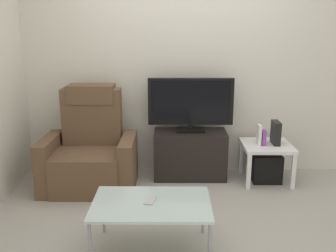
{
  "coord_description": "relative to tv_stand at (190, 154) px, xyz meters",
  "views": [
    {
      "loc": [
        -0.16,
        -3.36,
        1.72
      ],
      "look_at": [
        -0.19,
        0.5,
        0.7
      ],
      "focal_mm": 41.36,
      "sensor_mm": 36.0,
      "label": 1
    }
  ],
  "objects": [
    {
      "name": "game_console",
      "position": [
        0.94,
        -0.09,
        0.28
      ],
      "size": [
        0.07,
        0.2,
        0.26
      ],
      "primitive_type": "cube",
      "color": "black",
      "rests_on": "side_table"
    },
    {
      "name": "tv_stand",
      "position": [
        0.0,
        0.0,
        0.0
      ],
      "size": [
        0.82,
        0.42,
        0.54
      ],
      "color": "black",
      "rests_on": "ground"
    },
    {
      "name": "television",
      "position": [
        0.0,
        0.02,
        0.59
      ],
      "size": [
        0.95,
        0.2,
        0.61
      ],
      "color": "black",
      "rests_on": "tv_stand"
    },
    {
      "name": "wall_back",
      "position": [
        -0.06,
        0.27,
        1.03
      ],
      "size": [
        6.4,
        0.06,
        2.6
      ],
      "primitive_type": "cube",
      "color": "beige",
      "rests_on": "ground"
    },
    {
      "name": "side_table",
      "position": [
        0.85,
        -0.1,
        0.09
      ],
      "size": [
        0.54,
        0.54,
        0.43
      ],
      "color": "white",
      "rests_on": "ground"
    },
    {
      "name": "subwoofer_box",
      "position": [
        0.85,
        -0.1,
        -0.11
      ],
      "size": [
        0.32,
        0.32,
        0.32
      ],
      "primitive_type": "cube",
      "color": "black",
      "rests_on": "ground"
    },
    {
      "name": "recliner_armchair",
      "position": [
        -1.09,
        -0.26,
        0.1
      ],
      "size": [
        0.98,
        0.78,
        1.08
      ],
      "rotation": [
        0.0,
        0.0,
        -0.05
      ],
      "color": "brown",
      "rests_on": "ground"
    },
    {
      "name": "cell_phone",
      "position": [
        -0.37,
        -1.51,
        0.14
      ],
      "size": [
        0.1,
        0.16,
        0.01
      ],
      "primitive_type": "cube",
      "rotation": [
        0.0,
        0.0,
        -0.21
      ],
      "color": "#B7B7BC",
      "rests_on": "coffee_table"
    },
    {
      "name": "book_middle",
      "position": [
        0.8,
        -0.12,
        0.24
      ],
      "size": [
        0.04,
        0.12,
        0.17
      ],
      "primitive_type": "cube",
      "color": "purple",
      "rests_on": "side_table"
    },
    {
      "name": "coffee_table",
      "position": [
        -0.37,
        -1.53,
        0.11
      ],
      "size": [
        0.9,
        0.6,
        0.41
      ],
      "color": "#B2C6C1",
      "rests_on": "ground"
    },
    {
      "name": "ground_plane",
      "position": [
        -0.06,
        -0.86,
        -0.27
      ],
      "size": [
        6.4,
        6.4,
        0.0
      ],
      "primitive_type": "plane",
      "color": "#9E998E"
    },
    {
      "name": "book_leftmost",
      "position": [
        0.75,
        -0.12,
        0.27
      ],
      "size": [
        0.03,
        0.12,
        0.22
      ],
      "primitive_type": "cube",
      "color": "white",
      "rests_on": "side_table"
    }
  ]
}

